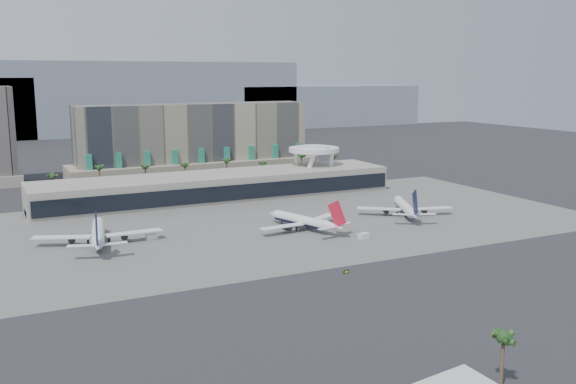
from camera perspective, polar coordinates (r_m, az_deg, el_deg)
name	(u,v)px	position (r m, az deg, el deg)	size (l,w,h in m)	color
ground	(335,257)	(208.78, 4.22, -5.82)	(900.00, 900.00, 0.00)	#232326
apron_pad	(265,222)	(256.10, -2.02, -2.72)	(260.00, 130.00, 0.06)	#5B5B59
mountain_ridge	(118,103)	(656.13, -14.91, 7.63)	(680.00, 60.00, 70.00)	gray
hotel	(195,149)	(366.94, -8.29, 3.85)	(140.00, 30.00, 42.00)	#9F957B
terminal	(218,185)	(304.68, -6.26, 0.59)	(170.00, 32.50, 14.50)	#A59F91
saucer_structure	(314,153)	(330.90, 2.32, 3.52)	(26.00, 26.00, 21.89)	white
palm_row	(207,167)	(339.12, -7.20, 2.26)	(157.80, 2.80, 13.10)	brown
airliner_left	(98,233)	(232.02, -16.53, -3.55)	(43.59, 45.25, 15.74)	white
airliner_centre	(304,221)	(243.60, 1.40, -2.57)	(37.59, 38.90, 13.89)	white
airliner_right	(405,207)	(271.50, 10.40, -1.35)	(37.62, 38.71, 14.37)	white
service_vehicle_a	(151,237)	(235.23, -12.04, -3.90)	(4.13, 2.02, 2.02)	white
service_vehicle_b	(364,236)	(232.64, 6.73, -3.90)	(3.91, 2.24, 2.01)	silver
taxiway_sign	(346,272)	(192.83, 5.20, -7.07)	(2.16, 1.00, 0.99)	black
near_palm_a	(503,345)	(130.14, 18.59, -12.74)	(6.00, 6.00, 11.20)	brown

